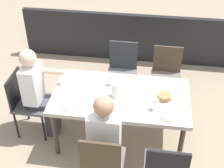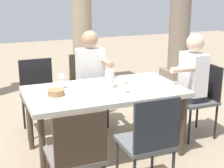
% 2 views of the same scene
% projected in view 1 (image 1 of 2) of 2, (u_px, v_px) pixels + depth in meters
% --- Properties ---
extents(ground_plane, '(16.00, 16.00, 0.00)m').
position_uv_depth(ground_plane, '(120.00, 138.00, 4.32)').
color(ground_plane, gray).
extents(dining_table, '(1.69, 0.93, 0.75)m').
position_uv_depth(dining_table, '(121.00, 99.00, 3.92)').
color(dining_table, beige).
rests_on(dining_table, ground).
extents(chair_west_south, '(0.44, 0.44, 0.92)m').
position_uv_depth(chair_west_south, '(166.00, 73.00, 4.64)').
color(chair_west_south, '#6A6158').
rests_on(chair_west_south, ground).
extents(chair_mid_north, '(0.44, 0.44, 0.95)m').
position_uv_depth(chair_mid_north, '(102.00, 162.00, 3.30)').
color(chair_mid_north, '#6A6158').
rests_on(chair_mid_north, ground).
extents(chair_mid_south, '(0.44, 0.44, 0.95)m').
position_uv_depth(chair_mid_south, '(122.00, 69.00, 4.71)').
color(chair_mid_south, '#5B5E61').
rests_on(chair_mid_south, ground).
extents(chair_head_east, '(0.44, 0.44, 0.90)m').
position_uv_depth(chair_head_east, '(26.00, 100.00, 4.15)').
color(chair_head_east, '#4F4F50').
rests_on(chair_head_east, ground).
extents(diner_woman_green, '(0.49, 0.35, 1.29)m').
position_uv_depth(diner_woman_green, '(39.00, 91.00, 4.03)').
color(diner_woman_green, '#3F3F4C').
rests_on(diner_woman_green, ground).
extents(diner_man_white, '(0.35, 0.49, 1.29)m').
position_uv_depth(diner_man_white, '(105.00, 137.00, 3.38)').
color(diner_man_white, '#3F3F4C').
rests_on(diner_man_white, ground).
extents(patio_railing, '(4.09, 0.10, 0.90)m').
position_uv_depth(patio_railing, '(134.00, 38.00, 5.71)').
color(patio_railing, black).
rests_on(patio_railing, ground).
extents(plate_0, '(0.21, 0.21, 0.02)m').
position_uv_depth(plate_0, '(169.00, 115.00, 3.56)').
color(plate_0, silver).
rests_on(plate_0, dining_table).
extents(wine_glass_0, '(0.08, 0.08, 0.16)m').
position_uv_depth(wine_glass_0, '(156.00, 101.00, 3.59)').
color(wine_glass_0, white).
rests_on(wine_glass_0, dining_table).
extents(fork_0, '(0.03, 0.17, 0.01)m').
position_uv_depth(fork_0, '(183.00, 117.00, 3.55)').
color(fork_0, silver).
rests_on(fork_0, dining_table).
extents(spoon_0, '(0.03, 0.17, 0.01)m').
position_uv_depth(spoon_0, '(156.00, 115.00, 3.58)').
color(spoon_0, silver).
rests_on(spoon_0, dining_table).
extents(plate_1, '(0.25, 0.25, 0.02)m').
position_uv_depth(plate_1, '(125.00, 80.00, 4.11)').
color(plate_1, white).
rests_on(plate_1, dining_table).
extents(wine_glass_1, '(0.07, 0.07, 0.16)m').
position_uv_depth(wine_glass_1, '(112.00, 77.00, 3.99)').
color(wine_glass_1, white).
rests_on(wine_glass_1, dining_table).
extents(fork_1, '(0.03, 0.17, 0.01)m').
position_uv_depth(fork_1, '(136.00, 82.00, 4.10)').
color(fork_1, silver).
rests_on(fork_1, dining_table).
extents(spoon_1, '(0.02, 0.17, 0.01)m').
position_uv_depth(spoon_1, '(113.00, 80.00, 4.13)').
color(spoon_1, silver).
rests_on(spoon_1, dining_table).
extents(plate_2, '(0.21, 0.21, 0.02)m').
position_uv_depth(plate_2, '(72.00, 106.00, 3.69)').
color(plate_2, white).
rests_on(plate_2, dining_table).
extents(fork_2, '(0.03, 0.17, 0.01)m').
position_uv_depth(fork_2, '(84.00, 107.00, 3.68)').
color(fork_2, silver).
rests_on(fork_2, dining_table).
extents(spoon_2, '(0.03, 0.17, 0.01)m').
position_uv_depth(spoon_2, '(60.00, 105.00, 3.72)').
color(spoon_2, silver).
rests_on(spoon_2, dining_table).
extents(water_pitcher, '(0.10, 0.10, 0.20)m').
position_uv_depth(water_pitcher, '(115.00, 90.00, 3.81)').
color(water_pitcher, white).
rests_on(water_pitcher, dining_table).
extents(bread_basket, '(0.17, 0.17, 0.06)m').
position_uv_depth(bread_basket, '(164.00, 97.00, 3.80)').
color(bread_basket, '#9E7547').
rests_on(bread_basket, dining_table).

